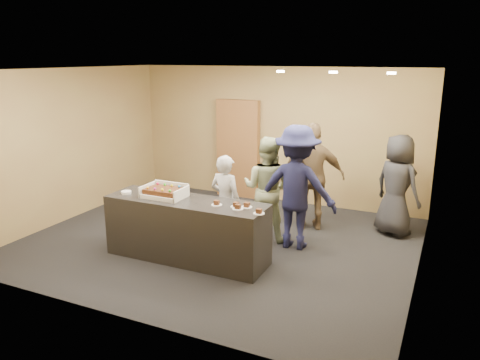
{
  "coord_description": "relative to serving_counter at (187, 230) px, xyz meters",
  "views": [
    {
      "loc": [
        3.26,
        -6.26,
        2.9
      ],
      "look_at": [
        0.36,
        0.0,
        1.06
      ],
      "focal_mm": 35.0,
      "sensor_mm": 36.0,
      "label": 1
    }
  ],
  "objects": [
    {
      "name": "person_server_grey",
      "position": [
        0.33,
        0.62,
        0.28
      ],
      "size": [
        0.59,
        0.43,
        1.47
      ],
      "primitive_type": "imported",
      "rotation": [
        0.0,
        0.0,
        2.98
      ],
      "color": "#AFB0B5",
      "rests_on": "floor"
    },
    {
      "name": "person_brown_extra",
      "position": [
        1.29,
        1.98,
        0.47
      ],
      "size": [
        1.17,
        0.82,
        1.84
      ],
      "primitive_type": "imported",
      "rotation": [
        0.0,
        0.0,
        3.52
      ],
      "color": "brown",
      "rests_on": "floor"
    },
    {
      "name": "slice_d",
      "position": [
        0.93,
        0.06,
        0.47
      ],
      "size": [
        0.15,
        0.15,
        0.07
      ],
      "color": "white",
      "rests_on": "serving_counter"
    },
    {
      "name": "ceiling_spotlights",
      "position": [
        1.72,
        1.3,
        2.22
      ],
      "size": [
        1.72,
        0.12,
        0.03
      ],
      "color": "#FFEAC6",
      "rests_on": "ceiling"
    },
    {
      "name": "plate_stack",
      "position": [
        -0.98,
        -0.09,
        0.47
      ],
      "size": [
        0.15,
        0.15,
        0.04
      ],
      "primitive_type": "cylinder",
      "color": "white",
      "rests_on": "serving_counter"
    },
    {
      "name": "storage_cabinet",
      "position": [
        -0.68,
        3.21,
        0.57
      ],
      "size": [
        0.92,
        0.15,
        2.03
      ],
      "primitive_type": "cube",
      "color": "brown",
      "rests_on": "floor"
    },
    {
      "name": "cake_box",
      "position": [
        -0.37,
        0.02,
        0.49
      ],
      "size": [
        0.61,
        0.42,
        0.18
      ],
      "color": "white",
      "rests_on": "serving_counter"
    },
    {
      "name": "slice_a",
      "position": [
        0.51,
        -0.02,
        0.47
      ],
      "size": [
        0.15,
        0.15,
        0.07
      ],
      "color": "white",
      "rests_on": "serving_counter"
    },
    {
      "name": "serving_counter",
      "position": [
        0.0,
        0.0,
        0.0
      ],
      "size": [
        2.4,
        0.71,
        0.9
      ],
      "primitive_type": "cube",
      "rotation": [
        0.0,
        0.0,
        0.0
      ],
      "color": "black",
      "rests_on": "floor"
    },
    {
      "name": "room",
      "position": [
        0.12,
        0.8,
        0.9
      ],
      "size": [
        6.04,
        6.0,
        2.7
      ],
      "color": "black",
      "rests_on": "ground"
    },
    {
      "name": "slice_b",
      "position": [
        0.79,
        0.02,
        0.47
      ],
      "size": [
        0.15,
        0.15,
        0.07
      ],
      "color": "white",
      "rests_on": "serving_counter"
    },
    {
      "name": "slice_c",
      "position": [
        0.85,
        -0.06,
        0.47
      ],
      "size": [
        0.15,
        0.15,
        0.07
      ],
      "color": "white",
      "rests_on": "serving_counter"
    },
    {
      "name": "person_sage_man",
      "position": [
        0.75,
        1.26,
        0.39
      ],
      "size": [
        0.82,
        0.65,
        1.68
      ],
      "primitive_type": "imported",
      "rotation": [
        0.0,
        0.0,
        3.16
      ],
      "color": "#95A179",
      "rests_on": "floor"
    },
    {
      "name": "sheet_cake",
      "position": [
        -0.37,
        -0.0,
        0.55
      ],
      "size": [
        0.52,
        0.36,
        0.11
      ],
      "color": "#3A1E0D",
      "rests_on": "cake_box"
    },
    {
      "name": "person_dark_suit",
      "position": [
        2.62,
        2.32,
        0.39
      ],
      "size": [
        0.98,
        0.89,
        1.68
      ],
      "primitive_type": "imported",
      "rotation": [
        0.0,
        0.0,
        2.59
      ],
      "color": "#24252A",
      "rests_on": "floor"
    },
    {
      "name": "slice_e",
      "position": [
        1.18,
        -0.11,
        0.47
      ],
      "size": [
        0.15,
        0.15,
        0.07
      ],
      "color": "white",
      "rests_on": "serving_counter"
    },
    {
      "name": "person_navy_man",
      "position": [
        1.29,
        1.11,
        0.51
      ],
      "size": [
        1.27,
        0.77,
        1.91
      ],
      "primitive_type": "imported",
      "rotation": [
        0.0,
        0.0,
        3.19
      ],
      "color": "#151638",
      "rests_on": "floor"
    }
  ]
}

